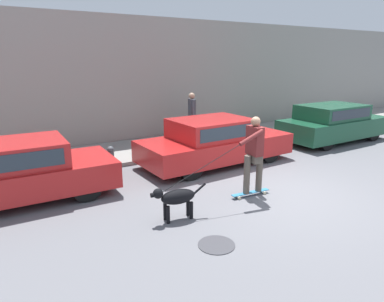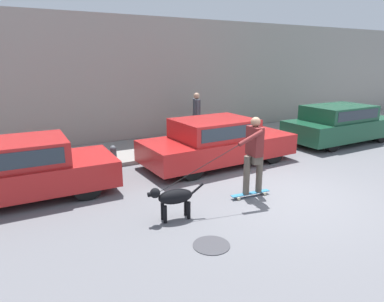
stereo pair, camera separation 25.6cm
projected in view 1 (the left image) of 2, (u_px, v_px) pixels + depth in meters
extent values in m
plane|color=slate|center=(277.00, 194.00, 7.61)|extent=(36.00, 36.00, 0.00)
cube|color=gray|center=(151.00, 80.00, 12.35)|extent=(32.00, 0.30, 4.33)
cube|color=gray|center=(171.00, 145.00, 11.70)|extent=(30.00, 2.59, 0.12)
cylinder|color=black|center=(72.00, 168.00, 8.42)|extent=(0.66, 0.22, 0.65)
cylinder|color=black|center=(86.00, 186.00, 7.19)|extent=(0.66, 0.22, 0.65)
cube|color=#B21E1E|center=(18.00, 179.00, 7.17)|extent=(4.01, 1.82, 0.57)
cube|color=#B21E1E|center=(6.00, 155.00, 6.95)|extent=(2.32, 1.60, 0.52)
cube|color=#28333D|center=(7.00, 164.00, 6.29)|extent=(2.01, 0.06, 0.33)
cylinder|color=black|center=(235.00, 141.00, 11.14)|extent=(0.66, 0.22, 0.66)
cylinder|color=black|center=(270.00, 151.00, 9.88)|extent=(0.66, 0.22, 0.66)
cylinder|color=black|center=(161.00, 153.00, 9.70)|extent=(0.66, 0.22, 0.66)
cylinder|color=black|center=(191.00, 167.00, 8.44)|extent=(0.66, 0.22, 0.66)
cube|color=#B21E1E|center=(216.00, 147.00, 9.75)|extent=(4.44, 1.92, 0.58)
cube|color=#B21E1E|center=(211.00, 128.00, 9.51)|extent=(2.16, 1.67, 0.53)
cube|color=#28333D|center=(230.00, 133.00, 8.85)|extent=(1.86, 0.06, 0.34)
cylinder|color=black|center=(338.00, 126.00, 13.71)|extent=(0.63, 0.20, 0.63)
cylinder|color=black|center=(373.00, 132.00, 12.48)|extent=(0.63, 0.20, 0.63)
cylinder|color=black|center=(292.00, 133.00, 12.40)|extent=(0.63, 0.20, 0.63)
cylinder|color=black|center=(327.00, 141.00, 11.18)|extent=(0.63, 0.20, 0.63)
cube|color=#194C33|center=(333.00, 127.00, 12.39)|extent=(4.19, 1.75, 0.65)
cube|color=#194C33|center=(332.00, 112.00, 12.16)|extent=(2.35, 1.56, 0.50)
cube|color=#28333D|center=(352.00, 114.00, 11.51)|extent=(2.06, 0.02, 0.32)
cylinder|color=black|center=(168.00, 215.00, 6.24)|extent=(0.07, 0.07, 0.34)
cylinder|color=black|center=(165.00, 211.00, 6.37)|extent=(0.07, 0.07, 0.34)
cylinder|color=black|center=(191.00, 210.00, 6.42)|extent=(0.07, 0.07, 0.34)
cylinder|color=black|center=(188.00, 207.00, 6.56)|extent=(0.07, 0.07, 0.34)
ellipsoid|color=black|center=(178.00, 197.00, 6.32)|extent=(0.69, 0.36, 0.28)
sphere|color=black|center=(158.00, 194.00, 6.14)|extent=(0.19, 0.19, 0.19)
cylinder|color=black|center=(154.00, 195.00, 6.11)|extent=(0.11, 0.10, 0.08)
cylinder|color=black|center=(199.00, 189.00, 6.47)|extent=(0.27, 0.08, 0.21)
cylinder|color=beige|center=(239.00, 198.00, 7.32)|extent=(0.07, 0.04, 0.07)
cylinder|color=beige|center=(236.00, 196.00, 7.45)|extent=(0.07, 0.04, 0.07)
cylinder|color=beige|center=(265.00, 193.00, 7.60)|extent=(0.07, 0.04, 0.07)
cylinder|color=beige|center=(261.00, 191.00, 7.73)|extent=(0.07, 0.04, 0.07)
cube|color=teal|center=(250.00, 192.00, 7.51)|extent=(0.94, 0.21, 0.02)
cylinder|color=brown|center=(247.00, 175.00, 7.35)|extent=(0.14, 0.14, 0.85)
cylinder|color=brown|center=(259.00, 172.00, 7.49)|extent=(0.14, 0.14, 0.85)
cube|color=brown|center=(254.00, 159.00, 7.33)|extent=(0.20, 0.32, 0.17)
cube|color=maroon|center=(255.00, 141.00, 7.23)|extent=(0.24, 0.41, 0.62)
sphere|color=#997056|center=(256.00, 121.00, 7.12)|extent=(0.20, 0.20, 0.20)
cylinder|color=maroon|center=(248.00, 140.00, 7.45)|extent=(0.09, 0.09, 0.59)
cylinder|color=maroon|center=(251.00, 137.00, 6.86)|extent=(0.58, 0.12, 0.30)
cylinder|color=black|center=(201.00, 169.00, 6.45)|extent=(1.78, 0.12, 0.74)
cylinder|color=brown|center=(191.00, 127.00, 12.33)|extent=(0.14, 0.14, 0.83)
cylinder|color=brown|center=(192.00, 128.00, 12.18)|extent=(0.14, 0.14, 0.83)
cube|color=#424751|center=(192.00, 108.00, 12.07)|extent=(0.32, 0.44, 0.60)
cylinder|color=#424751|center=(190.00, 106.00, 12.29)|extent=(0.09, 0.09, 0.57)
cylinder|color=#424751|center=(193.00, 108.00, 11.84)|extent=(0.09, 0.09, 0.57)
sphere|color=tan|center=(192.00, 96.00, 11.96)|extent=(0.22, 0.22, 0.22)
cube|color=#1E569E|center=(190.00, 117.00, 12.40)|extent=(0.18, 0.27, 0.23)
cylinder|color=#38383D|center=(216.00, 245.00, 5.54)|extent=(0.61, 0.61, 0.01)
cylinder|color=#4C5156|center=(111.00, 162.00, 9.04)|extent=(0.17, 0.17, 0.58)
sphere|color=#4C5156|center=(111.00, 150.00, 8.95)|extent=(0.18, 0.18, 0.18)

